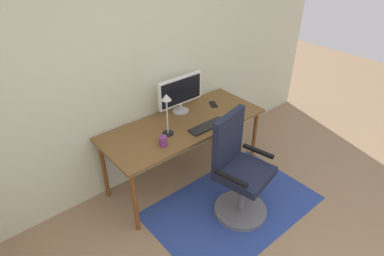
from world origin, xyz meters
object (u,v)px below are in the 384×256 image
at_px(desk_lamp, 167,108).
at_px(desk, 184,128).
at_px(cell_phone, 213,104).
at_px(office_chair, 238,176).
at_px(keyboard, 208,126).
at_px(computer_mouse, 232,116).
at_px(coffee_cup, 163,141).
at_px(monitor, 180,92).

bearing_deg(desk_lamp, desk, 13.57).
bearing_deg(desk_lamp, cell_phone, 11.93).
distance_m(desk_lamp, office_chair, 0.94).
height_order(desk, desk_lamp, desk_lamp).
xyz_separation_m(keyboard, computer_mouse, (0.32, -0.03, 0.01)).
height_order(coffee_cup, desk_lamp, desk_lamp).
distance_m(monitor, computer_mouse, 0.60).
distance_m(computer_mouse, cell_phone, 0.34).
relative_size(desk, monitor, 3.16).
bearing_deg(keyboard, computer_mouse, -4.64).
relative_size(keyboard, cell_phone, 3.07).
xyz_separation_m(cell_phone, desk_lamp, (-0.76, -0.16, 0.29)).
bearing_deg(office_chair, desk_lamp, 104.13).
bearing_deg(computer_mouse, desk, 152.54).
bearing_deg(monitor, computer_mouse, -54.12).
bearing_deg(keyboard, desk_lamp, 158.43).
height_order(keyboard, computer_mouse, computer_mouse).
distance_m(coffee_cup, cell_phone, 0.95).
height_order(keyboard, cell_phone, keyboard).
bearing_deg(desk_lamp, computer_mouse, -14.20).
bearing_deg(cell_phone, desk_lamp, -140.37).
xyz_separation_m(monitor, coffee_cup, (-0.53, -0.41, -0.19)).
relative_size(desk, computer_mouse, 16.81).
height_order(desk, monitor, monitor).
xyz_separation_m(desk, coffee_cup, (-0.40, -0.19, 0.11)).
xyz_separation_m(desk, office_chair, (0.08, -0.72, -0.22)).
distance_m(keyboard, desk_lamp, 0.50).
height_order(monitor, office_chair, monitor).
bearing_deg(desk_lamp, coffee_cup, -139.21).
relative_size(keyboard, computer_mouse, 4.13).
distance_m(keyboard, coffee_cup, 0.54).
bearing_deg(cell_phone, computer_mouse, -70.41).
bearing_deg(office_chair, desk, 84.09).
bearing_deg(cell_phone, desk, -141.17).
bearing_deg(monitor, cell_phone, -17.17).
relative_size(computer_mouse, coffee_cup, 1.10).
bearing_deg(coffee_cup, keyboard, -2.60).
relative_size(cell_phone, office_chair, 0.13).
bearing_deg(desk_lamp, monitor, 36.18).
xyz_separation_m(desk, cell_phone, (0.51, 0.10, 0.07)).
bearing_deg(computer_mouse, cell_phone, 81.89).
height_order(coffee_cup, cell_phone, coffee_cup).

